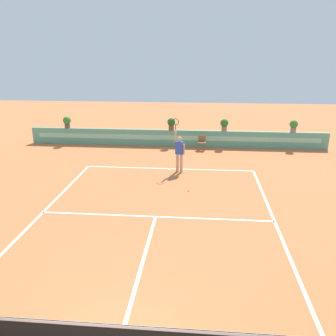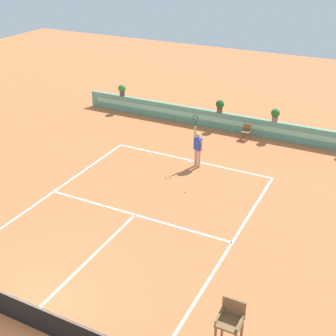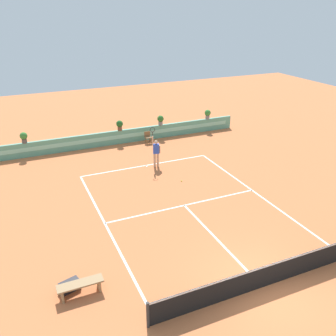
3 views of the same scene
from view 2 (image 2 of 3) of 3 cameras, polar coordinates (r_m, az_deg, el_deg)
The scene contains 11 objects.
ground_plane at distance 18.17m, azimuth -4.77°, elevation -6.46°, with size 60.00×60.00×0.00m, color #C66B3D.
court_lines at distance 18.68m, azimuth -3.63°, elevation -5.36°, with size 8.32×11.94×0.01m.
net at distance 14.25m, azimuth -17.90°, elevation -16.53°, with size 8.92×0.10×1.00m.
back_wall_barrier at distance 26.33m, azimuth 6.95°, elevation 5.81°, with size 18.00×0.21×1.00m.
umpire_chair at distance 12.10m, azimuth 7.71°, elevation -19.28°, with size 0.60×0.60×2.14m.
ball_kid_chair at distance 25.25m, azimuth 9.75°, elevation 4.59°, with size 0.44×0.44×0.85m.
tennis_player at distance 21.70m, azimuth 3.73°, elevation 2.69°, with size 0.60×0.31×2.58m.
tennis_ball_near_baseline at distance 19.92m, azimuth 2.19°, elevation -2.97°, with size 0.07×0.07×0.07m, color #CCE033.
potted_plant_centre at distance 26.10m, azimuth 6.50°, elevation 7.78°, with size 0.48×0.48×0.72m.
potted_plant_right at distance 25.26m, azimuth 13.25°, elevation 6.55°, with size 0.48×0.48×0.72m.
potted_plant_far_left at distance 28.84m, azimuth -5.75°, elevation 9.73°, with size 0.48×0.48×0.72m.
Camera 2 is at (8.11, -6.76, 10.09)m, focal length 48.83 mm.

